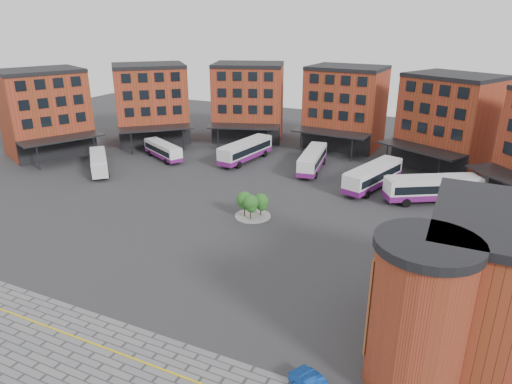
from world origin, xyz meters
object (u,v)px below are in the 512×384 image
at_px(tree_island, 252,203).
at_px(bus_c, 246,150).
at_px(bus_e, 373,176).
at_px(bus_b, 163,150).
at_px(bus_f, 433,188).
at_px(bus_a, 99,162).
at_px(bus_d, 312,160).

relative_size(tree_island, bus_c, 0.35).
height_order(tree_island, bus_e, bus_e).
distance_m(bus_b, bus_e, 35.44).
bearing_deg(bus_f, bus_c, -131.91).
bearing_deg(bus_f, bus_a, -110.17).
xyz_separation_m(bus_a, bus_d, (29.91, 14.92, 0.06)).
height_order(bus_a, bus_e, bus_e).
distance_m(tree_island, bus_c, 23.29).
relative_size(tree_island, bus_a, 0.50).
bearing_deg(bus_d, bus_c, 172.12).
height_order(bus_b, bus_f, bus_f).
xyz_separation_m(tree_island, bus_d, (0.71, 20.48, -0.11)).
bearing_deg(bus_c, bus_a, -132.09).
bearing_deg(bus_e, bus_c, -173.68).
height_order(bus_d, bus_e, bus_e).
bearing_deg(bus_e, bus_a, -147.98).
bearing_deg(bus_e, bus_f, 4.48).
relative_size(bus_b, bus_f, 0.82).
distance_m(bus_a, bus_d, 33.43).
bearing_deg(tree_island, bus_b, 147.28).
distance_m(bus_b, bus_d, 25.56).
height_order(bus_c, bus_f, bus_f).
distance_m(bus_a, bus_f, 49.13).
bearing_deg(tree_island, bus_c, 118.30).
xyz_separation_m(tree_island, bus_c, (-11.04, 20.51, -0.01)).
xyz_separation_m(bus_e, bus_f, (8.06, -1.80, 0.03)).
bearing_deg(bus_a, bus_f, -34.17).
relative_size(bus_a, bus_b, 0.90).
relative_size(bus_a, bus_f, 0.73).
bearing_deg(bus_a, bus_b, 19.88).
xyz_separation_m(bus_a, bus_b, (4.81, 10.11, -0.19)).
bearing_deg(bus_a, bus_c, -5.23).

